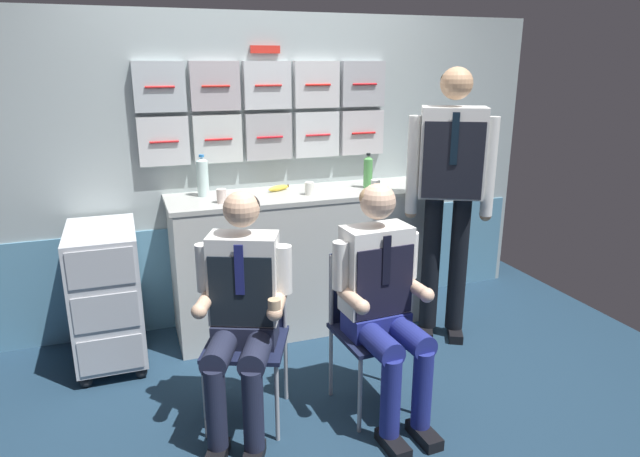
% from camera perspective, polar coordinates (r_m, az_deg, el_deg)
% --- Properties ---
extents(ground, '(4.80, 4.80, 0.04)m').
position_cam_1_polar(ground, '(3.19, 0.91, -18.66)').
color(ground, '#1C3449').
extents(galley_bulkhead, '(4.20, 0.14, 2.15)m').
position_cam_1_polar(galley_bulkhead, '(3.99, -5.90, 5.73)').
color(galley_bulkhead, '#A1B0B2').
rests_on(galley_bulkhead, ground).
extents(galley_counter, '(1.87, 0.53, 0.98)m').
position_cam_1_polar(galley_counter, '(3.95, -1.35, -3.16)').
color(galley_counter, beige).
rests_on(galley_counter, ground).
extents(service_trolley, '(0.40, 0.65, 0.87)m').
position_cam_1_polar(service_trolley, '(3.69, -20.96, -6.08)').
color(service_trolley, black).
rests_on(service_trolley, ground).
extents(folding_chair_left, '(0.52, 0.52, 0.85)m').
position_cam_1_polar(folding_chair_left, '(3.00, -7.28, -9.28)').
color(folding_chair_left, '#A8AAAF').
rests_on(folding_chair_left, ground).
extents(crew_member_left, '(0.54, 0.66, 1.24)m').
position_cam_1_polar(crew_member_left, '(2.79, -8.00, -7.85)').
color(crew_member_left, black).
rests_on(crew_member_left, ground).
extents(folding_chair_right, '(0.42, 0.43, 0.85)m').
position_cam_1_polar(folding_chair_right, '(3.08, 4.89, -8.47)').
color(folding_chair_right, '#A8AAAF').
rests_on(folding_chair_right, ground).
extents(crew_member_right, '(0.49, 0.61, 1.25)m').
position_cam_1_polar(crew_member_right, '(2.88, 6.47, -6.75)').
color(crew_member_right, black).
rests_on(crew_member_right, ground).
extents(crew_member_standing, '(0.51, 0.40, 1.80)m').
position_cam_1_polar(crew_member_standing, '(3.70, 13.16, 4.88)').
color(crew_member_standing, black).
rests_on(crew_member_standing, ground).
extents(water_bottle_short, '(0.08, 0.08, 0.28)m').
position_cam_1_polar(water_bottle_short, '(3.74, -11.92, 5.21)').
color(water_bottle_short, silver).
rests_on(water_bottle_short, galley_counter).
extents(sparkling_bottle_green, '(0.06, 0.06, 0.25)m').
position_cam_1_polar(sparkling_bottle_green, '(3.93, 4.93, 5.82)').
color(sparkling_bottle_green, '#53A152').
rests_on(sparkling_bottle_green, galley_counter).
extents(paper_cup_tan, '(0.06, 0.06, 0.08)m').
position_cam_1_polar(paper_cup_tan, '(3.72, -1.09, 4.14)').
color(paper_cup_tan, white).
rests_on(paper_cup_tan, galley_counter).
extents(coffee_cup_white, '(0.06, 0.06, 0.08)m').
position_cam_1_polar(coffee_cup_white, '(3.82, 5.68, 4.38)').
color(coffee_cup_white, silver).
rests_on(coffee_cup_white, galley_counter).
extents(paper_cup_blue, '(0.06, 0.06, 0.09)m').
position_cam_1_polar(paper_cup_blue, '(3.55, -10.05, 3.33)').
color(paper_cup_blue, beige).
rests_on(paper_cup_blue, galley_counter).
extents(snack_banana, '(0.17, 0.10, 0.04)m').
position_cam_1_polar(snack_banana, '(3.85, -4.26, 4.14)').
color(snack_banana, yellow).
rests_on(snack_banana, galley_counter).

